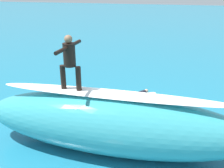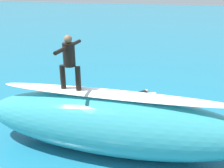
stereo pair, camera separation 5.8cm
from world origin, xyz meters
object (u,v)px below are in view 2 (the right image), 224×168
Objects in this scene: surfboard_paddling at (139,98)px; surfer_paddling at (137,95)px; surfboard_riding at (71,90)px; surfer_riding at (69,59)px.

surfer_paddling is at bearing 180.00° from surfboard_paddling.
surfboard_riding is at bearing -161.11° from surfer_paddling.
surfer_paddling reaches higher than surfboard_paddling.
surfboard_paddling is 1.67× the size of surfer_paddling.
surfboard_riding reaches higher than surfer_paddling.
surfboard_riding is at bearing 2.95° from surfer_riding.
surfboard_riding is 1.03m from surfer_riding.
surfboard_riding is 4.67m from surfer_paddling.
surfer_paddling is at bearing -107.96° from surfer_riding.
surfboard_paddling is at bearing -108.47° from surfboard_riding.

